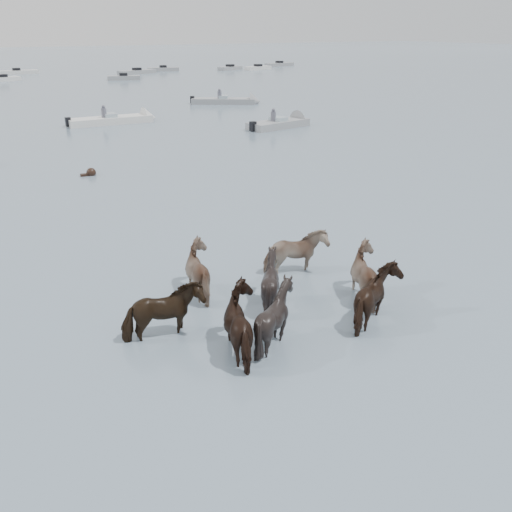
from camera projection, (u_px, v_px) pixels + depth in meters
ground at (170, 336)px, 12.19m from camera, size 400.00×400.00×0.00m
pony_herd at (277, 293)px, 12.97m from camera, size 6.88×5.15×1.57m
swimming_pony at (90, 173)px, 25.37m from camera, size 0.72×0.44×0.44m
motorboat_c at (122, 120)px, 39.17m from camera, size 6.43×1.69×1.92m
motorboat_d at (286, 123)px, 37.71m from camera, size 5.25×2.51×1.92m
motorboat_e at (233, 101)px, 48.84m from camera, size 5.97×4.59×1.92m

